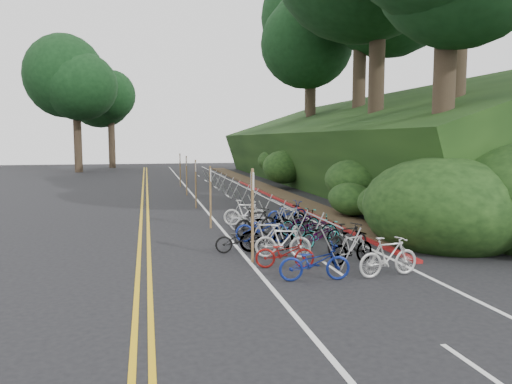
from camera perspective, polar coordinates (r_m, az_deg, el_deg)
ground at (r=15.18m, az=-5.06°, el=-7.51°), size 120.00×120.00×0.00m
road_markings at (r=25.11m, az=-6.59°, el=-2.11°), size 7.47×80.00×0.01m
red_curb at (r=27.91m, az=3.41°, el=-1.16°), size 0.25×28.00×0.10m
embankment at (r=36.81m, az=11.37°, el=4.40°), size 14.30×48.14×9.11m
tree_cluster at (r=39.61m, az=5.34°, el=19.82°), size 33.86×55.22×20.92m
bike_rack_front at (r=14.94m, az=7.63°, el=-4.30°), size 1.16×3.06×1.20m
bike_racks_rest at (r=28.19m, az=-2.42°, el=0.56°), size 1.14×23.00×1.17m
signpost_near at (r=14.28m, az=-0.41°, el=-2.01°), size 0.08×0.40×2.72m
signposts_rest at (r=28.82m, az=-7.48°, el=1.78°), size 0.08×18.40×2.50m
bike_front at (r=15.73m, az=-1.77°, el=-5.42°), size 0.60×1.62×0.85m
bike_valet at (r=16.95m, az=4.16°, el=-4.38°), size 3.32×10.11×1.09m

